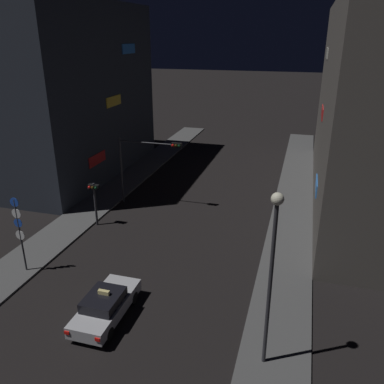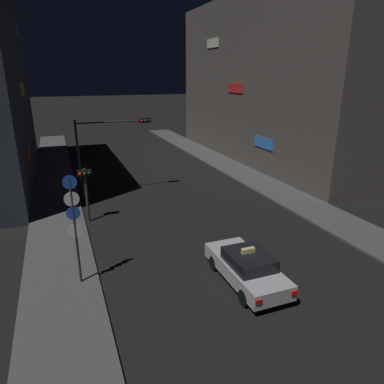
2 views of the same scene
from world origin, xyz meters
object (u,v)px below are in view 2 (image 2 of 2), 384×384
object	(u,v)px
sign_pole_left	(74,221)
taxi	(247,267)
traffic_light_overhead	(107,140)
traffic_light_left_kerb	(86,184)

from	to	relation	value
sign_pole_left	taxi	bearing A→B (deg)	-20.34
traffic_light_overhead	taxi	bearing A→B (deg)	-75.64
traffic_light_overhead	traffic_light_left_kerb	distance (m)	5.14
taxi	sign_pole_left	bearing A→B (deg)	159.66
taxi	traffic_light_overhead	bearing A→B (deg)	104.36
taxi	traffic_light_overhead	distance (m)	14.24
taxi	sign_pole_left	size ratio (longest dim) A/B	0.98
traffic_light_left_kerb	taxi	bearing A→B (deg)	-58.86
traffic_light_left_kerb	sign_pole_left	xyz separation A→B (m)	(-0.97, -6.61, 0.48)
taxi	sign_pole_left	world-z (taller)	sign_pole_left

